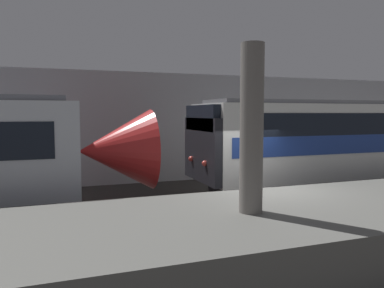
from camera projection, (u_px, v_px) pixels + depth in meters
ground_plane at (264, 223)px, 10.27m from camera, size 120.00×120.00×0.00m
platform at (313, 227)px, 8.29m from camera, size 40.00×4.15×0.98m
station_rear_barrier at (182, 127)px, 16.69m from camera, size 50.00×0.15×4.75m
support_pillar_near at (252, 129)px, 7.54m from camera, size 0.48×0.48×3.42m
train_boxy at (372, 144)px, 14.84m from camera, size 14.90×2.84×3.47m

